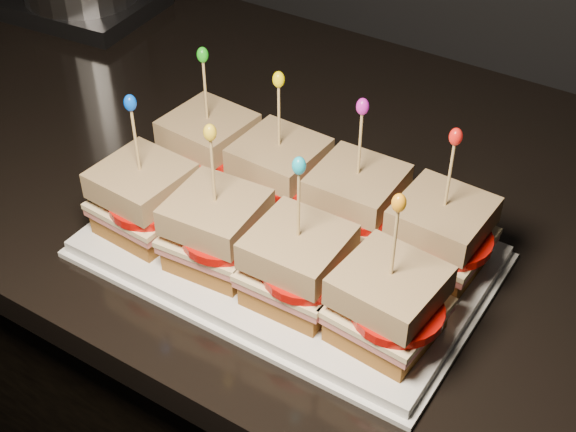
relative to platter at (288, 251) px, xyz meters
The scene contains 60 objects.
granite_slab 0.16m from the platter, 66.49° to the left, with size 2.29×0.68×0.04m, color black.
platter is the anchor object (origin of this frame).
platter_rim 0.01m from the platter, ahead, with size 0.40×0.25×0.01m, color white.
sandwich_0_bread_bot 0.15m from the platter, 158.26° to the left, with size 0.08×0.08×0.02m, color brown.
sandwich_0_ham 0.15m from the platter, 158.26° to the left, with size 0.09×0.09×0.01m, color #B65558.
sandwich_0_cheese 0.15m from the platter, 158.26° to the left, with size 0.09×0.09×0.01m, color beige.
sandwich_0_tomato 0.14m from the platter, 158.74° to the left, with size 0.08×0.08×0.01m, color #BF0B06.
sandwich_0_bread_top 0.16m from the platter, 158.26° to the left, with size 0.08×0.08×0.03m, color brown.
sandwich_0_pick 0.19m from the platter, 158.26° to the left, with size 0.00×0.00×0.09m, color tan.
sandwich_0_frill 0.22m from the platter, 158.26° to the left, with size 0.01×0.01×0.02m, color #1AA717.
sandwich_1_bread_bot 0.07m from the platter, 129.89° to the left, with size 0.08×0.08×0.02m, color brown.
sandwich_1_ham 0.08m from the platter, 129.89° to the left, with size 0.09×0.09×0.01m, color #B65558.
sandwich_1_cheese 0.08m from the platter, 129.89° to the left, with size 0.09×0.09×0.01m, color beige.
sandwich_1_tomato 0.08m from the platter, 124.68° to the left, with size 0.08×0.08×0.01m, color #BF0B06.
sandwich_1_bread_top 0.10m from the platter, 129.89° to the left, with size 0.08×0.08×0.03m, color brown.
sandwich_1_pick 0.13m from the platter, 129.89° to the left, with size 0.00×0.00×0.09m, color tan.
sandwich_1_frill 0.17m from the platter, 129.89° to the left, with size 0.01×0.01×0.02m, color #FEE402.
sandwich_2_bread_bot 0.07m from the platter, 50.11° to the left, with size 0.08×0.08×0.02m, color brown.
sandwich_2_ham 0.08m from the platter, 50.11° to the left, with size 0.09×0.09×0.01m, color #B65558.
sandwich_2_cheese 0.08m from the platter, 50.11° to the left, with size 0.09×0.09×0.01m, color beige.
sandwich_2_tomato 0.09m from the platter, 40.13° to the left, with size 0.08×0.08×0.01m, color #BF0B06.
sandwich_2_bread_top 0.10m from the platter, 50.11° to the left, with size 0.08×0.08×0.03m, color brown.
sandwich_2_pick 0.13m from the platter, 50.11° to the left, with size 0.00×0.00×0.09m, color tan.
sandwich_2_frill 0.17m from the platter, 50.11° to the left, with size 0.01×0.01×0.02m, color #C21BB0.
sandwich_3_bread_bot 0.15m from the platter, 21.74° to the left, with size 0.08×0.08×0.02m, color brown.
sandwich_3_ham 0.15m from the platter, 21.74° to the left, with size 0.09×0.09×0.01m, color #B65558.
sandwich_3_cheese 0.15m from the platter, 21.74° to the left, with size 0.09×0.09×0.01m, color beige.
sandwich_3_tomato 0.16m from the platter, 18.07° to the left, with size 0.08×0.08×0.01m, color #BF0B06.
sandwich_3_bread_top 0.16m from the platter, 21.74° to the left, with size 0.08×0.08×0.03m, color brown.
sandwich_3_pick 0.19m from the platter, 21.74° to the left, with size 0.00×0.00×0.09m, color tan.
sandwich_3_frill 0.22m from the platter, 21.74° to the left, with size 0.01×0.01×0.02m, color red.
sandwich_4_bread_bot 0.15m from the platter, 158.26° to the right, with size 0.08×0.08×0.02m, color brown.
sandwich_4_ham 0.15m from the platter, 158.26° to the right, with size 0.09×0.09×0.01m, color #B65558.
sandwich_4_cheese 0.15m from the platter, 158.26° to the right, with size 0.09×0.09×0.01m, color beige.
sandwich_4_tomato 0.15m from the platter, 154.12° to the right, with size 0.08×0.08×0.01m, color #BF0B06.
sandwich_4_bread_top 0.16m from the platter, 158.26° to the right, with size 0.08×0.08×0.03m, color brown.
sandwich_4_pick 0.19m from the platter, 158.26° to the right, with size 0.00×0.00×0.09m, color tan.
sandwich_4_frill 0.22m from the platter, 158.26° to the right, with size 0.01×0.01×0.02m, color blue.
sandwich_5_bread_bot 0.07m from the platter, 129.89° to the right, with size 0.08×0.08×0.02m, color brown.
sandwich_5_ham 0.08m from the platter, 129.89° to the right, with size 0.09×0.09×0.01m, color #B65558.
sandwich_5_cheese 0.08m from the platter, 129.89° to the right, with size 0.09×0.09×0.01m, color beige.
sandwich_5_tomato 0.09m from the platter, 119.02° to the right, with size 0.08×0.08×0.01m, color #BF0B06.
sandwich_5_bread_top 0.10m from the platter, 129.89° to the right, with size 0.08×0.08×0.03m, color brown.
sandwich_5_pick 0.13m from the platter, 129.89° to the right, with size 0.00×0.00×0.09m, color tan.
sandwich_5_frill 0.17m from the platter, 129.89° to the right, with size 0.01×0.01×0.02m, color yellow.
sandwich_6_bread_bot 0.07m from the platter, 50.11° to the right, with size 0.08×0.08×0.02m, color brown.
sandwich_6_ham 0.08m from the platter, 50.11° to the right, with size 0.09×0.09×0.01m, color #B65558.
sandwich_6_cheese 0.08m from the platter, 50.11° to the right, with size 0.09×0.09×0.01m, color beige.
sandwich_6_tomato 0.10m from the platter, 46.43° to the right, with size 0.08×0.08×0.01m, color #BF0B06.
sandwich_6_bread_top 0.10m from the platter, 50.11° to the right, with size 0.08×0.08×0.03m, color brown.
sandwich_6_pick 0.13m from the platter, 50.11° to the right, with size 0.00×0.00×0.09m, color tan.
sandwich_6_frill 0.17m from the platter, 50.11° to the right, with size 0.01×0.01×0.02m, color #14A2C4.
sandwich_7_bread_bot 0.15m from the platter, 21.74° to the right, with size 0.08×0.08×0.02m, color brown.
sandwich_7_ham 0.15m from the platter, 21.74° to the right, with size 0.09×0.09×0.01m, color #B65558.
sandwich_7_cheese 0.15m from the platter, 21.74° to the right, with size 0.09×0.09×0.01m, color beige.
sandwich_7_tomato 0.17m from the platter, 22.14° to the right, with size 0.08×0.08×0.01m, color #BF0B06.
sandwich_7_bread_top 0.16m from the platter, 21.74° to the right, with size 0.08×0.08×0.03m, color brown.
sandwich_7_pick 0.19m from the platter, 21.74° to the right, with size 0.00×0.00×0.09m, color tan.
sandwich_7_frill 0.22m from the platter, 21.74° to the right, with size 0.01×0.01×0.02m, color orange.
appliance_base 0.66m from the platter, 151.60° to the left, with size 0.21×0.18×0.03m, color #262628.
Camera 1 is at (0.00, 1.01, 1.42)m, focal length 50.00 mm.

